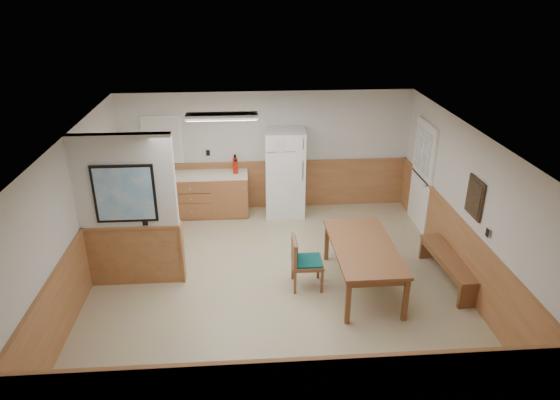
{
  "coord_description": "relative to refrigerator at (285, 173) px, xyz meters",
  "views": [
    {
      "loc": [
        -0.43,
        -6.88,
        4.55
      ],
      "look_at": [
        0.1,
        0.4,
        1.29
      ],
      "focal_mm": 32.0,
      "sensor_mm": 36.0,
      "label": 1
    }
  ],
  "objects": [
    {
      "name": "left_wall",
      "position": [
        -3.37,
        -2.63,
        0.35
      ],
      "size": [
        0.02,
        6.0,
        2.5
      ],
      "primitive_type": "cube",
      "color": "silver",
      "rests_on": "ground"
    },
    {
      "name": "fire_extinguisher",
      "position": [
        -1.01,
        0.05,
        0.18
      ],
      "size": [
        0.11,
        0.11,
        0.4
      ],
      "rotation": [
        0.0,
        0.0,
        -0.12
      ],
      "color": "red",
      "rests_on": "kitchen_counter"
    },
    {
      "name": "dining_chair",
      "position": [
        0.03,
        -2.75,
        -0.41
      ],
      "size": [
        0.68,
        0.49,
        0.85
      ],
      "rotation": [
        0.0,
        0.0,
        -0.01
      ],
      "color": "brown",
      "rests_on": "ground"
    },
    {
      "name": "back_wall",
      "position": [
        -0.37,
        0.37,
        0.35
      ],
      "size": [
        6.0,
        0.02,
        2.5
      ],
      "primitive_type": "cube",
      "color": "silver",
      "rests_on": "ground"
    },
    {
      "name": "dining_bench",
      "position": [
        2.42,
        -2.78,
        -0.56
      ],
      "size": [
        0.44,
        1.6,
        0.45
      ],
      "rotation": [
        0.0,
        0.0,
        0.06
      ],
      "color": "brown",
      "rests_on": "ground"
    },
    {
      "name": "ground",
      "position": [
        -0.37,
        -2.63,
        -0.9
      ],
      "size": [
        6.0,
        6.0,
        0.0
      ],
      "primitive_type": "plane",
      "color": "tan",
      "rests_on": "ground"
    },
    {
      "name": "wainscot_left",
      "position": [
        -3.35,
        -2.63,
        -0.4
      ],
      "size": [
        0.04,
        6.0,
        1.0
      ],
      "primitive_type": "cube",
      "color": "#B77049",
      "rests_on": "ground"
    },
    {
      "name": "wall_painting",
      "position": [
        2.59,
        -2.93,
        0.65
      ],
      "size": [
        0.04,
        0.5,
        0.6
      ],
      "color": "#342414",
      "rests_on": "right_wall"
    },
    {
      "name": "exterior_door",
      "position": [
        2.59,
        -0.73,
        0.15
      ],
      "size": [
        0.07,
        1.02,
        2.15
      ],
      "color": "white",
      "rests_on": "ground"
    },
    {
      "name": "wainscot_right",
      "position": [
        2.61,
        -2.63,
        -0.4
      ],
      "size": [
        0.04,
        6.0,
        1.0
      ],
      "primitive_type": "cube",
      "color": "#B77049",
      "rests_on": "ground"
    },
    {
      "name": "ceiling",
      "position": [
        -0.37,
        -2.63,
        1.6
      ],
      "size": [
        6.0,
        6.0,
        0.02
      ],
      "primitive_type": "cube",
      "color": "silver",
      "rests_on": "back_wall"
    },
    {
      "name": "right_wall",
      "position": [
        2.63,
        -2.63,
        0.35
      ],
      "size": [
        0.02,
        6.0,
        2.5
      ],
      "primitive_type": "cube",
      "color": "silver",
      "rests_on": "ground"
    },
    {
      "name": "wainscot_back",
      "position": [
        -0.37,
        0.35,
        -0.4
      ],
      "size": [
        6.0,
        0.04,
        1.0
      ],
      "primitive_type": "cube",
      "color": "#B77049",
      "rests_on": "ground"
    },
    {
      "name": "partition_wall",
      "position": [
        -2.62,
        -2.43,
        0.33
      ],
      "size": [
        1.5,
        0.2,
        2.5
      ],
      "color": "silver",
      "rests_on": "ground"
    },
    {
      "name": "soap_bottle",
      "position": [
        -2.61,
        0.06,
        0.11
      ],
      "size": [
        0.09,
        0.09,
        0.22
      ],
      "primitive_type": "cylinder",
      "rotation": [
        0.0,
        0.0,
        0.37
      ],
      "color": "#167C2F",
      "rests_on": "kitchen_counter"
    },
    {
      "name": "fluorescent_fixture",
      "position": [
        -1.17,
        -1.33,
        1.55
      ],
      "size": [
        1.2,
        0.3,
        0.09
      ],
      "color": "white",
      "rests_on": "ceiling"
    },
    {
      "name": "kitchen_counter",
      "position": [
        -1.58,
        0.05,
        -0.44
      ],
      "size": [
        2.2,
        0.61,
        1.0
      ],
      "color": "#A05F38",
      "rests_on": "ground"
    },
    {
      "name": "dining_table",
      "position": [
        0.99,
        -2.85,
        -0.24
      ],
      "size": [
        0.97,
        1.92,
        0.75
      ],
      "rotation": [
        0.0,
        0.0,
        0.01
      ],
      "color": "brown",
      "rests_on": "ground"
    },
    {
      "name": "refrigerator",
      "position": [
        0.0,
        0.0,
        0.0
      ],
      "size": [
        0.83,
        0.74,
        1.8
      ],
      "rotation": [
        0.0,
        0.0,
        -0.06
      ],
      "color": "white",
      "rests_on": "ground"
    },
    {
      "name": "kitchen_window",
      "position": [
        -2.47,
        0.35,
        0.65
      ],
      "size": [
        0.8,
        0.04,
        1.0
      ],
      "color": "white",
      "rests_on": "back_wall"
    }
  ]
}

